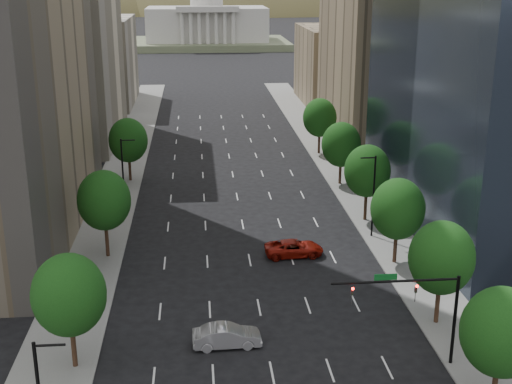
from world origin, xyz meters
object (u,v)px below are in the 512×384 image
object	(u,v)px
car_red_far	(294,248)
capitol	(207,24)
car_silver	(227,336)
traffic_signal	(422,301)

from	to	relation	value
car_red_far	capitol	bearing A→B (deg)	-1.67
capitol	car_silver	size ratio (longest dim) A/B	11.53
car_red_far	car_silver	bearing A→B (deg)	152.87
traffic_signal	capitol	world-z (taller)	capitol
capitol	car_red_far	size ratio (longest dim) A/B	10.26
car_silver	car_red_far	size ratio (longest dim) A/B	0.89
traffic_signal	car_red_far	world-z (taller)	traffic_signal
car_silver	car_red_far	distance (m)	18.34
capitol	traffic_signal	bearing A→B (deg)	-87.26
car_silver	car_red_far	bearing A→B (deg)	-26.47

